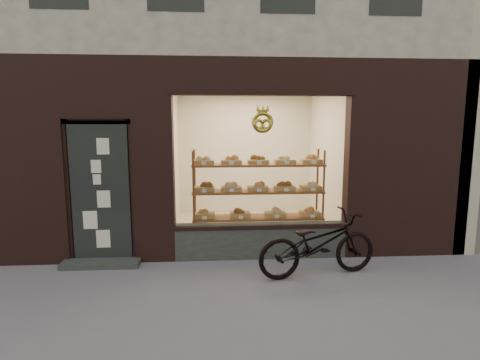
{
  "coord_description": "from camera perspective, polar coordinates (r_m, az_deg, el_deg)",
  "views": [
    {
      "loc": [
        -0.27,
        -3.63,
        2.11
      ],
      "look_at": [
        0.11,
        2.0,
        1.28
      ],
      "focal_mm": 28.0,
      "sensor_mm": 36.0,
      "label": 1
    }
  ],
  "objects": [
    {
      "name": "display_shelf",
      "position": [
        6.34,
        2.74,
        -2.75
      ],
      "size": [
        2.2,
        0.45,
        1.7
      ],
      "color": "brown",
      "rests_on": "ground"
    },
    {
      "name": "bicycle",
      "position": [
        5.42,
        11.79,
        -9.51
      ],
      "size": [
        1.83,
        0.94,
        0.92
      ],
      "primitive_type": "imported",
      "rotation": [
        0.0,
        0.0,
        1.77
      ],
      "color": "black",
      "rests_on": "ground"
    },
    {
      "name": "ground",
      "position": [
        4.21,
        0.39,
        -21.72
      ],
      "size": [
        90.0,
        90.0,
        0.0
      ],
      "primitive_type": "plane",
      "color": "slate"
    }
  ]
}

